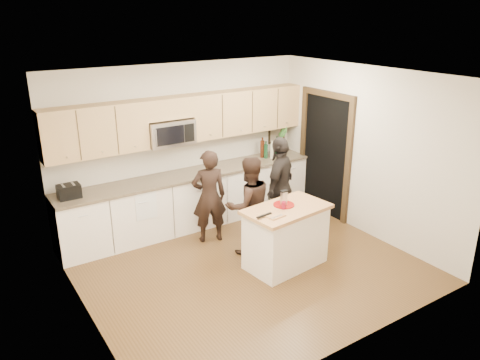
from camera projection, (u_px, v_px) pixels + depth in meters
floor at (248, 266)px, 6.74m from camera, size 4.50×4.50×0.00m
room_shell at (249, 151)px, 6.15m from camera, size 4.52×4.02×2.71m
back_cabinetry at (193, 199)px, 7.91m from camera, size 4.50×0.66×0.94m
upper_cabinetry at (187, 117)px, 7.57m from camera, size 4.50×0.33×0.75m
microwave at (170, 132)px, 7.43m from camera, size 0.76×0.41×0.40m
doorway at (325, 151)px, 8.20m from camera, size 0.06×1.25×2.20m
framed_picture at (275, 133)px, 8.86m from camera, size 0.30×0.03×0.38m
dish_towel at (142, 196)px, 7.16m from camera, size 0.34×0.60×0.48m
island at (286, 236)px, 6.63m from camera, size 1.27×0.83×0.90m
red_plate at (284, 205)px, 6.56m from camera, size 0.30×0.30×0.02m
box_grater at (284, 198)px, 6.49m from camera, size 0.10×0.06×0.21m
drink_glass at (284, 205)px, 6.42m from camera, size 0.06×0.06×0.11m
cutting_board at (276, 216)px, 6.20m from camera, size 0.25×0.19×0.02m
tongs at (264, 215)px, 6.17m from camera, size 0.25×0.06×0.02m
knife at (277, 217)px, 6.15m from camera, size 0.21×0.04×0.01m
toaster at (69, 191)px, 6.68m from camera, size 0.31×0.22×0.20m
bottle_cluster at (271, 148)px, 8.54m from camera, size 0.53×0.22×0.37m
orchid at (280, 140)px, 8.64m from camera, size 0.38×0.38×0.54m
woman_left at (209, 196)px, 7.27m from camera, size 0.62×0.50×1.50m
woman_center at (249, 206)px, 6.91m from camera, size 0.81×0.67×1.51m
woman_right at (280, 186)px, 7.50m from camera, size 1.02×0.85×1.63m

